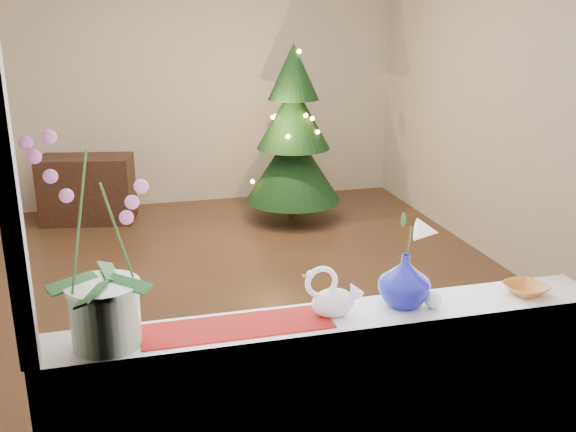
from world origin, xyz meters
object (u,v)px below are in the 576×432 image
object	(u,v)px
blue_vase	(405,276)
swan	(333,292)
paperweight	(433,300)
side_table	(87,189)
amber_dish	(525,290)
xmas_tree	(293,134)
orchid_pot	(98,242)

from	to	relation	value
blue_vase	swan	bearing A→B (deg)	-176.46
paperweight	side_table	size ratio (longest dim) A/B	0.08
side_table	blue_vase	bearing A→B (deg)	-61.50
amber_dish	xmas_tree	distance (m)	3.96
paperweight	xmas_tree	distance (m)	4.02
blue_vase	paperweight	xyz separation A→B (m)	(0.10, -0.05, -0.09)
blue_vase	amber_dish	bearing A→B (deg)	-2.95
swan	blue_vase	distance (m)	0.30
amber_dish	side_table	distance (m)	4.85
orchid_pot	xmas_tree	xyz separation A→B (m)	(1.73, 3.96, -0.42)
xmas_tree	blue_vase	bearing A→B (deg)	-98.73
xmas_tree	side_table	world-z (taller)	xmas_tree
paperweight	amber_dish	size ratio (longest dim) A/B	0.48
orchid_pot	swan	distance (m)	0.87
swan	blue_vase	world-z (taller)	blue_vase
swan	side_table	world-z (taller)	swan
orchid_pot	side_table	bearing A→B (deg)	93.68
orchid_pot	paperweight	size ratio (longest dim) A/B	11.04
swan	side_table	xyz separation A→B (m)	(-1.11, 4.40, -0.69)
paperweight	side_table	xyz separation A→B (m)	(-1.51, 4.43, -0.62)
paperweight	xmas_tree	bearing A→B (deg)	82.81
orchid_pot	swan	world-z (taller)	orchid_pot
swan	amber_dish	bearing A→B (deg)	21.58
side_table	orchid_pot	bearing A→B (deg)	-75.67
orchid_pot	amber_dish	xyz separation A→B (m)	(1.65, 0.00, -0.36)
paperweight	xmas_tree	size ratio (longest dim) A/B	0.04
swan	amber_dish	distance (m)	0.83
orchid_pot	side_table	world-z (taller)	orchid_pot
xmas_tree	swan	bearing A→B (deg)	-102.85
amber_dish	paperweight	bearing A→B (deg)	-176.65
blue_vase	paperweight	distance (m)	0.14
orchid_pot	swan	bearing A→B (deg)	0.69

